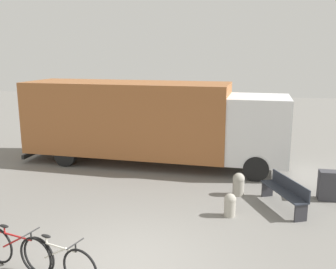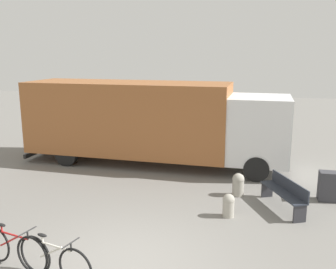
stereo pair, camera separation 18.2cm
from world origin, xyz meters
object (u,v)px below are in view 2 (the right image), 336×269
at_px(park_bench, 285,192).
at_px(bicycle_near, 13,248).
at_px(bollard_near_bench, 228,205).
at_px(bollard_far_bench, 238,184).
at_px(delivery_truck, 150,120).
at_px(utility_box, 330,186).
at_px(bicycle_middle, 55,260).

distance_m(park_bench, bicycle_near, 6.71).
xyz_separation_m(park_bench, bollard_near_bench, (-1.43, -0.82, -0.14)).
bearing_deg(bollard_near_bench, bollard_far_bench, 82.75).
bearing_deg(bollard_near_bench, bicycle_near, -140.74).
relative_size(delivery_truck, bicycle_near, 5.72).
height_order(park_bench, bollard_far_bench, park_bench).
xyz_separation_m(park_bench, bicycle_near, (-5.36, -4.03, -0.06)).
bearing_deg(bicycle_near, bollard_near_bench, 52.86).
bearing_deg(utility_box, bicycle_middle, -137.96).
bearing_deg(delivery_truck, utility_box, -20.52).
bearing_deg(bollard_far_bench, bollard_near_bench, -97.25).
relative_size(park_bench, bicycle_near, 1.07).
height_order(delivery_truck, utility_box, delivery_truck).
height_order(park_bench, bollard_near_bench, park_bench).
bearing_deg(park_bench, bollard_near_bench, 95.24).
bearing_deg(bicycle_near, bollard_far_bench, 62.50).
bearing_deg(bicycle_middle, park_bench, 59.53).
distance_m(bicycle_near, bicycle_middle, 1.01).
height_order(bicycle_near, bollard_far_bench, bicycle_near).
xyz_separation_m(bicycle_near, bollard_far_bench, (4.12, 4.72, -0.04)).
xyz_separation_m(bollard_near_bench, bollard_far_bench, (0.19, 1.51, 0.04)).
height_order(bollard_near_bench, bollard_far_bench, bollard_far_bench).
relative_size(park_bench, bollard_near_bench, 2.98).
height_order(park_bench, bicycle_near, bicycle_near).
height_order(bicycle_near, bicycle_middle, same).
height_order(bollard_near_bench, utility_box, utility_box).
bearing_deg(delivery_truck, park_bench, -33.58).
distance_m(park_bench, bicycle_middle, 6.09).
relative_size(bicycle_near, bicycle_middle, 1.01).
xyz_separation_m(delivery_truck, bicycle_middle, (0.19, -7.55, -1.27)).
distance_m(delivery_truck, utility_box, 6.46).
relative_size(bicycle_near, bollard_far_bench, 2.51).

